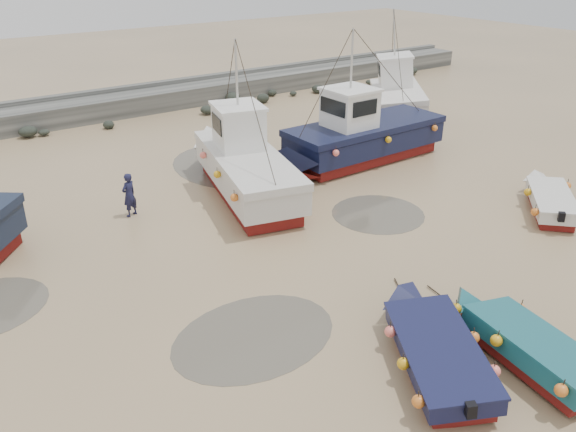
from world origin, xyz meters
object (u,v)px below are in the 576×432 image
(dinghy_1, at_px, (436,344))
(cabin_boat_3, at_px, (398,95))
(cabin_boat_2, at_px, (356,136))
(dinghy_2, at_px, (523,340))
(cabin_boat_1, at_px, (243,162))
(person, at_px, (132,215))
(dinghy_3, at_px, (550,197))

(dinghy_1, bearing_deg, cabin_boat_3, 77.52)
(dinghy_1, distance_m, cabin_boat_2, 14.49)
(dinghy_2, xyz_separation_m, cabin_boat_3, (13.46, 17.85, 0.81))
(cabin_boat_1, distance_m, person, 5.02)
(dinghy_3, bearing_deg, dinghy_1, -112.82)
(dinghy_3, height_order, cabin_boat_3, cabin_boat_3)
(dinghy_1, bearing_deg, cabin_boat_2, 86.94)
(cabin_boat_3, bearing_deg, cabin_boat_1, -123.15)
(dinghy_1, xyz_separation_m, cabin_boat_3, (15.36, 16.67, 0.82))
(cabin_boat_3, distance_m, person, 18.97)
(dinghy_2, bearing_deg, dinghy_1, 157.03)
(dinghy_3, height_order, cabin_boat_1, cabin_boat_1)
(cabin_boat_1, bearing_deg, dinghy_2, -75.16)
(dinghy_1, relative_size, dinghy_2, 0.97)
(dinghy_1, bearing_deg, person, 134.09)
(cabin_boat_2, relative_size, person, 6.44)
(dinghy_1, height_order, dinghy_2, same)
(person, bearing_deg, dinghy_2, 85.23)
(dinghy_3, height_order, person, dinghy_3)
(dinghy_2, height_order, dinghy_3, same)
(cabin_boat_1, xyz_separation_m, cabin_boat_2, (6.22, -0.04, -0.01))
(cabin_boat_2, distance_m, person, 11.13)
(dinghy_3, distance_m, cabin_boat_2, 8.99)
(dinghy_3, distance_m, cabin_boat_1, 12.42)
(cabin_boat_3, height_order, person, cabin_boat_3)
(cabin_boat_2, height_order, cabin_boat_3, same)
(cabin_boat_2, bearing_deg, dinghy_2, 155.22)
(dinghy_1, distance_m, cabin_boat_3, 22.68)
(person, bearing_deg, cabin_boat_1, 150.10)
(dinghy_2, height_order, person, dinghy_2)
(dinghy_2, bearing_deg, dinghy_3, 37.29)
(dinghy_2, height_order, cabin_boat_2, cabin_boat_2)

